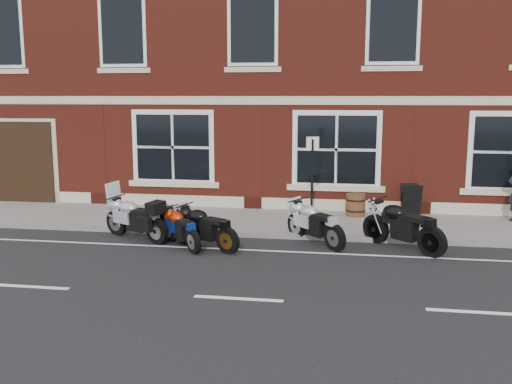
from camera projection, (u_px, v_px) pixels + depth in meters
ground at (263, 253)px, 12.97m from camera, size 80.00×80.00×0.00m
sidewalk at (279, 222)px, 15.88m from camera, size 30.00×3.00×0.12m
kerb at (272, 236)px, 14.34m from camera, size 30.00×0.16×0.12m
pub_building at (303, 32)px, 22.19m from camera, size 24.00×12.00×12.00m
moto_touring_silver at (135, 217)px, 14.17m from camera, size 1.94×1.10×1.40m
moto_sport_red at (182, 227)px, 13.43m from camera, size 1.31×1.48×0.84m
moto_sport_black at (205, 226)px, 13.33m from camera, size 1.81×1.13×0.91m
moto_sport_silver at (315, 222)px, 13.71m from camera, size 1.49×1.63×0.93m
moto_naked_black at (402, 224)px, 13.20m from camera, size 1.78×1.68×1.04m
a_board_sign at (411, 200)px, 16.38m from camera, size 0.62×0.48×0.92m
barrel_planter at (356, 205)px, 16.38m from camera, size 0.58×0.58×0.64m
parking_sign at (312, 176)px, 14.71m from camera, size 0.32×0.15×2.38m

